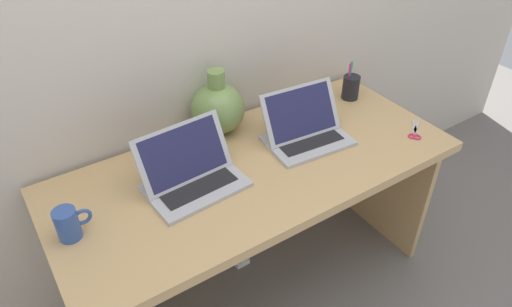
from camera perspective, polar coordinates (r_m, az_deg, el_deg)
name	(u,v)px	position (r m, az deg, el deg)	size (l,w,h in m)	color
ground_plane	(256,283)	(2.26, 0.00, -15.51)	(6.00, 6.00, 0.00)	slate
back_wall	(199,4)	(1.81, -6.93, 17.56)	(4.40, 0.04, 2.40)	beige
desk	(256,193)	(1.85, 0.00, -4.84)	(1.54, 0.68, 0.70)	tan
laptop_left	(190,171)	(1.65, -8.01, -2.15)	(0.35, 0.26, 0.21)	#B2B2B7
laptop_right	(305,128)	(1.87, 5.93, 3.16)	(0.34, 0.26, 0.20)	#B2B2B7
green_vase	(218,107)	(1.89, -4.66, 5.61)	(0.22, 0.22, 0.27)	#75934C
coffee_mug	(68,224)	(1.56, -21.85, -7.93)	(0.11, 0.07, 0.11)	#335199
pen_cup	(351,87)	(2.19, 11.44, 7.94)	(0.08, 0.08, 0.18)	black
scissors	(415,133)	(2.03, 18.76, 2.39)	(0.13, 0.12, 0.01)	#B7B7BC
power_brick	(240,260)	(2.33, -1.95, -12.77)	(0.07, 0.07, 0.03)	white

